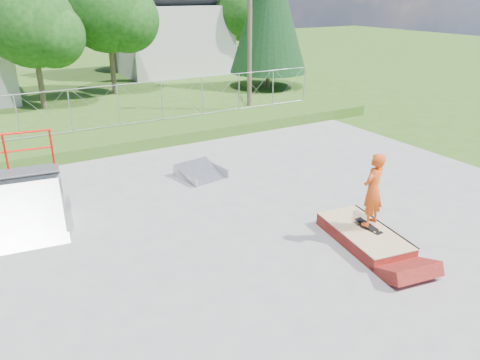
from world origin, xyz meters
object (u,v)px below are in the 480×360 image
object	(u,v)px
quarter_pipe	(9,192)
grind_box	(363,236)
flat_bank_ramp	(201,172)
skater	(373,193)

from	to	relation	value
quarter_pipe	grind_box	bearing A→B (deg)	-25.19
flat_bank_ramp	quarter_pipe	bearing A→B (deg)	-177.25
flat_bank_ramp	skater	bearing A→B (deg)	-83.52
quarter_pipe	flat_bank_ramp	size ratio (longest dim) A/B	1.73
flat_bank_ramp	skater	size ratio (longest dim) A/B	0.77
quarter_pipe	skater	bearing A→B (deg)	-24.67
grind_box	quarter_pipe	bearing A→B (deg)	156.50
quarter_pipe	skater	distance (m)	9.09
quarter_pipe	flat_bank_ramp	world-z (taller)	quarter_pipe
quarter_pipe	skater	world-z (taller)	quarter_pipe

